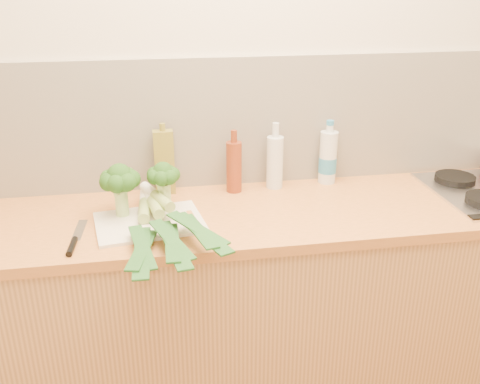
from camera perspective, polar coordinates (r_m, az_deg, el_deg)
The scene contains 13 objects.
room_shell at distance 2.25m, azimuth 1.12°, elevation 7.46°, with size 3.50×3.50×3.50m.
counter at distance 2.30m, azimuth 2.36°, elevation -12.11°, with size 3.20×0.62×0.90m.
chopping_board at distance 1.98m, azimuth -9.64°, elevation -3.23°, with size 0.38×0.28×0.01m, color beige.
broccoli_left at distance 1.99m, azimuth -12.71°, elevation 1.21°, with size 0.15×0.15×0.20m.
broccoli_right at distance 2.02m, azimuth -8.19°, elevation 1.58°, with size 0.12×0.13×0.19m.
leek_front at distance 1.94m, azimuth -10.23°, elevation -2.83°, with size 0.11×0.69×0.04m.
leek_mid at distance 1.91m, azimuth -8.55°, elevation -2.55°, with size 0.16×0.65×0.04m.
leek_back at distance 1.92m, azimuth -7.28°, elevation -1.77°, with size 0.29×0.62×0.04m.
chefs_knife at distance 1.89m, azimuth -17.30°, elevation -5.14°, with size 0.05×0.28×0.02m.
oil_tin at distance 2.20m, azimuth -8.07°, elevation 3.21°, with size 0.08×0.05×0.30m.
glass_bottle at distance 2.25m, azimuth 3.74°, elevation 3.31°, with size 0.07×0.07×0.28m.
amber_bottle at distance 2.20m, azimuth -0.65°, elevation 2.80°, with size 0.06×0.06×0.26m.
water_bottle at distance 2.33m, azimuth 9.35°, elevation 3.53°, with size 0.08×0.08×0.26m.
Camera 1 is at (-0.41, -0.65, 1.75)m, focal length 40.00 mm.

